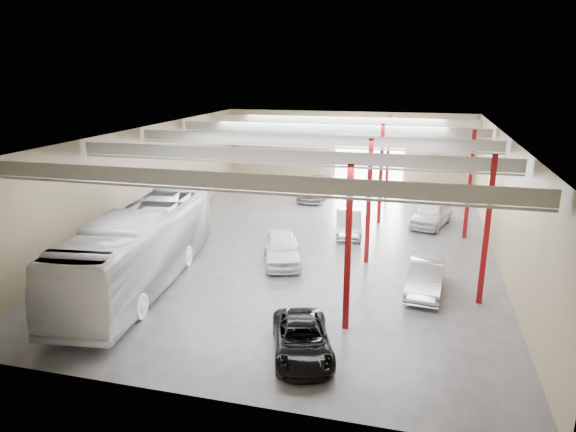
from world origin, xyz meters
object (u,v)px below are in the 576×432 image
at_px(coach_bus, 140,248).
at_px(car_right_near, 426,278).
at_px(car_row_c, 316,190).
at_px(car_right_far, 431,214).
at_px(car_row_b, 348,223).
at_px(black_sedan, 302,339).
at_px(car_row_a, 282,248).

bearing_deg(coach_bus, car_right_near, 3.43).
distance_m(car_row_c, car_right_far, 10.94).
distance_m(coach_bus, car_right_far, 20.27).
bearing_deg(coach_bus, car_row_b, 43.51).
bearing_deg(coach_bus, car_row_c, 69.26).
distance_m(black_sedan, car_row_b, 15.41).
relative_size(car_row_c, car_right_far, 1.08).
distance_m(coach_bus, car_row_c, 20.53).
bearing_deg(car_row_a, car_row_b, 46.06).
distance_m(black_sedan, car_right_near, 8.42).
height_order(black_sedan, car_row_c, car_row_c).
bearing_deg(car_right_far, car_row_a, -114.11).
distance_m(car_row_b, car_right_far, 6.36).
xyz_separation_m(coach_bus, car_row_a, (6.05, 4.75, -1.10)).
xyz_separation_m(car_row_a, car_row_c, (-1.16, 15.15, -0.06)).
distance_m(coach_bus, black_sedan, 10.51).
relative_size(black_sedan, car_row_a, 0.95).
height_order(coach_bus, car_row_b, coach_bus).
height_order(coach_bus, black_sedan, coach_bus).
bearing_deg(car_row_c, coach_bus, -100.83).
relative_size(coach_bus, car_right_far, 2.78).
height_order(car_row_b, car_right_near, car_row_b).
distance_m(car_row_a, car_right_near, 8.19).
bearing_deg(car_right_near, black_sedan, -117.71).
xyz_separation_m(coach_bus, car_right_near, (13.94, 2.55, -1.17)).
bearing_deg(car_row_c, black_sedan, -76.59).
height_order(car_right_near, car_right_far, car_right_far).
bearing_deg(black_sedan, coach_bus, 136.40).
height_order(car_row_b, car_row_c, car_row_c).
height_order(coach_bus, car_row_a, coach_bus).
distance_m(black_sedan, car_right_far, 19.50).
distance_m(car_row_b, car_row_c, 9.92).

